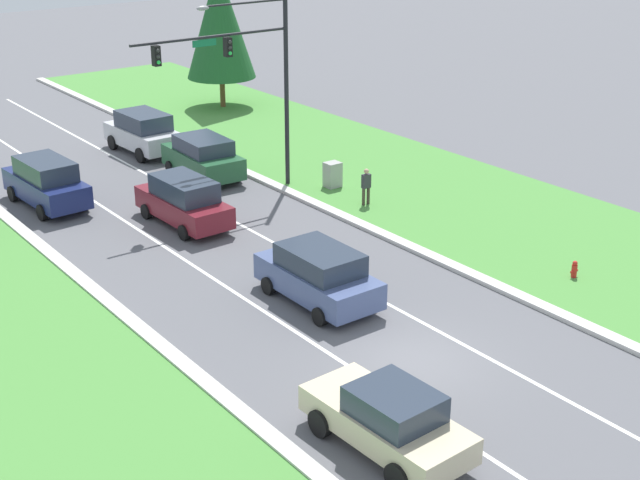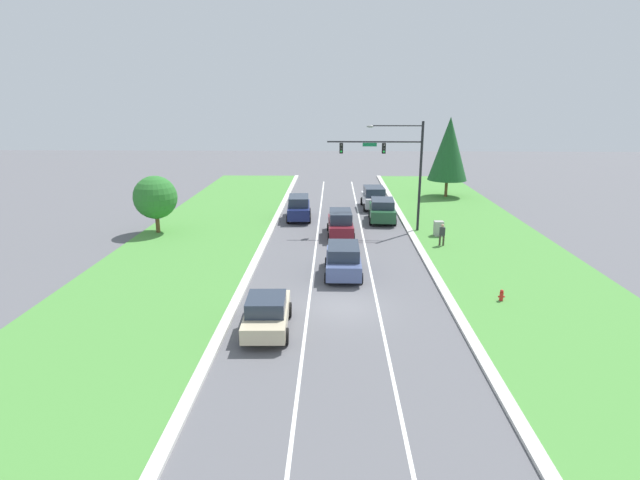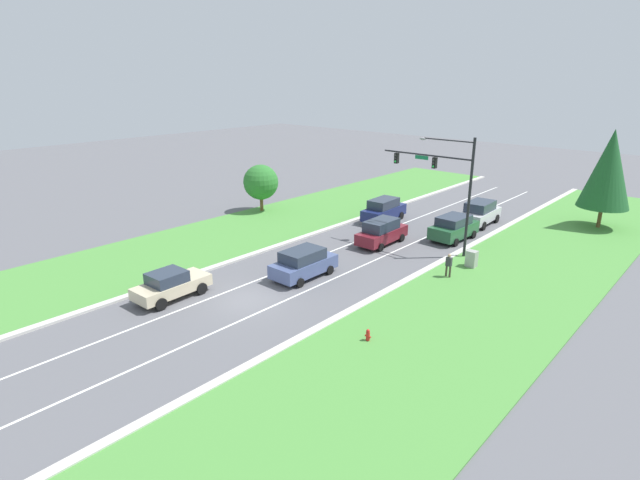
{
  "view_description": "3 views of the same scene",
  "coord_description": "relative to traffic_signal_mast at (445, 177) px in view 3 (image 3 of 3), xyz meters",
  "views": [
    {
      "loc": [
        -16.06,
        -16.58,
        13.15
      ],
      "look_at": [
        0.88,
        5.89,
        1.7
      ],
      "focal_mm": 50.0,
      "sensor_mm": 36.0,
      "label": 1
    },
    {
      "loc": [
        -0.54,
        -23.82,
        10.34
      ],
      "look_at": [
        -1.32,
        4.74,
        2.24
      ],
      "focal_mm": 28.0,
      "sensor_mm": 36.0,
      "label": 2
    },
    {
      "loc": [
        21.37,
        -17.3,
        12.81
      ],
      "look_at": [
        -0.74,
        7.47,
        1.77
      ],
      "focal_mm": 28.0,
      "sensor_mm": 36.0,
      "label": 3
    }
  ],
  "objects": [
    {
      "name": "fire_hydrant",
      "position": [
        4.07,
        -14.64,
        -5.4
      ],
      "size": [
        0.34,
        0.2,
        0.7
      ],
      "color": "red",
      "rests_on": "ground_plane"
    },
    {
      "name": "lane_stripe_inner_left",
      "position": [
        -6.08,
        -15.53,
        -5.73
      ],
      "size": [
        0.14,
        81.0,
        0.01
      ],
      "color": "white",
      "rests_on": "ground_plane"
    },
    {
      "name": "pedestrian",
      "position": [
        3.05,
        -4.38,
        -4.8
      ],
      "size": [
        0.4,
        0.23,
        1.69
      ],
      "rotation": [
        0.0,
        0.0,
        3.13
      ],
      "color": "#42382D",
      "rests_on": "ground_plane"
    },
    {
      "name": "oak_near_left_tree",
      "position": [
        -18.8,
        -1.22,
        -2.84
      ],
      "size": [
        3.39,
        3.39,
        4.6
      ],
      "color": "brown",
      "rests_on": "ground_plane"
    },
    {
      "name": "silver_suv",
      "position": [
        -0.88,
        8.76,
        -4.64
      ],
      "size": [
        2.4,
        4.91,
        2.12
      ],
      "rotation": [
        0.0,
        0.0,
        0.04
      ],
      "color": "silver",
      "rests_on": "ground_plane"
    },
    {
      "name": "burgundy_suv",
      "position": [
        -4.26,
        -1.6,
        -4.73
      ],
      "size": [
        2.15,
        4.97,
        2.0
      ],
      "rotation": [
        0.0,
        0.0,
        0.03
      ],
      "color": "maroon",
      "rests_on": "ground_plane"
    },
    {
      "name": "forest_suv",
      "position": [
        -0.56,
        3.24,
        -4.72
      ],
      "size": [
        2.44,
        4.7,
        1.99
      ],
      "rotation": [
        0.0,
        0.0,
        -0.04
      ],
      "color": "#235633",
      "rests_on": "ground_plane"
    },
    {
      "name": "grass_verge_left",
      "position": [
        -15.18,
        -15.53,
        -5.7
      ],
      "size": [
        10.0,
        90.0,
        0.08
      ],
      "color": "#4C8E3D",
      "rests_on": "ground_plane"
    },
    {
      "name": "curb_strip_right",
      "position": [
        1.37,
        -15.53,
        -5.66
      ],
      "size": [
        0.5,
        90.0,
        0.15
      ],
      "color": "beige",
      "rests_on": "ground_plane"
    },
    {
      "name": "curb_strip_left",
      "position": [
        -9.93,
        -15.53,
        -5.66
      ],
      "size": [
        0.5,
        90.0,
        0.15
      ],
      "color": "beige",
      "rests_on": "ground_plane"
    },
    {
      "name": "conifer_near_right_tree",
      "position": [
        7.43,
        14.67,
        -0.51
      ],
      "size": [
        4.16,
        4.16,
        8.57
      ],
      "color": "brown",
      "rests_on": "ground_plane"
    },
    {
      "name": "ground_plane",
      "position": [
        -4.28,
        -15.53,
        -5.74
      ],
      "size": [
        160.0,
        160.0,
        0.0
      ],
      "primitive_type": "plane",
      "color": "#5B5B60"
    },
    {
      "name": "grass_verge_right",
      "position": [
        6.62,
        -15.53,
        -5.7
      ],
      "size": [
        10.0,
        90.0,
        0.08
      ],
      "color": "#4C8E3D",
      "rests_on": "ground_plane"
    },
    {
      "name": "lane_stripe_inner_right",
      "position": [
        -2.48,
        -15.53,
        -5.73
      ],
      "size": [
        0.14,
        81.0,
        0.01
      ],
      "color": "white",
      "rests_on": "ground_plane"
    },
    {
      "name": "champagne_sedan",
      "position": [
        -7.84,
        -18.32,
        -4.86
      ],
      "size": [
        2.24,
        4.66,
        1.74
      ],
      "rotation": [
        0.0,
        0.0,
        0.04
      ],
      "color": "beige",
      "rests_on": "ground_plane"
    },
    {
      "name": "navy_suv",
      "position": [
        -7.89,
        3.9,
        -4.66
      ],
      "size": [
        2.3,
        5.04,
        2.1
      ],
      "rotation": [
        0.0,
        0.0,
        0.05
      ],
      "color": "navy",
      "rests_on": "ground_plane"
    },
    {
      "name": "traffic_signal_mast",
      "position": [
        0.0,
        0.0,
        0.0
      ],
      "size": [
        7.46,
        0.41,
        8.71
      ],
      "color": "black",
      "rests_on": "ground_plane"
    },
    {
      "name": "utility_cabinet",
      "position": [
        3.36,
        -1.63,
        -5.12
      ],
      "size": [
        0.7,
        0.6,
        1.23
      ],
      "color": "#9E9E99",
      "rests_on": "ground_plane"
    },
    {
      "name": "slate_blue_suv",
      "position": [
        -4.2,
        -10.62,
        -4.76
      ],
      "size": [
        2.26,
        4.68,
        1.92
      ],
      "rotation": [
        0.0,
        0.0,
        0.0
      ],
      "color": "#475684",
      "rests_on": "ground_plane"
    }
  ]
}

